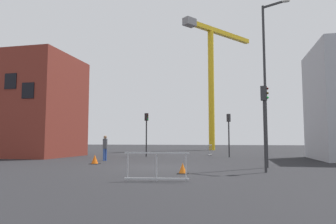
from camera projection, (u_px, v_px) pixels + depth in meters
The scene contains 12 objects.
ground at pixel (152, 167), 17.50m from camera, with size 160.00×160.00×0.00m, color black.
brick_building at pixel (30, 107), 29.08m from camera, with size 8.32×7.35×9.29m.
construction_crane at pixel (212, 67), 48.07m from camera, with size 9.92×12.52×19.32m.
streetlamp_tall at pixel (267, 73), 17.47m from camera, with size 1.45×0.86×9.26m.
traffic_light_crosswalk at pixel (146, 127), 29.05m from camera, with size 0.39×0.34×4.04m.
traffic_light_far at pixel (229, 128), 27.84m from camera, with size 0.36×0.38×3.87m.
traffic_light_near at pixel (265, 114), 14.86m from camera, with size 0.39×0.29×4.13m.
pedestrian_walking at pixel (105, 146), 23.05m from camera, with size 0.34×0.34×1.86m.
safety_barrier_rear at pixel (157, 166), 11.55m from camera, with size 2.41×0.39×1.08m.
safety_barrier_mid_span at pixel (210, 150), 30.29m from camera, with size 0.19×2.14×1.08m.
traffic_cone_by_barrier at pixel (183, 169), 14.12m from camera, with size 0.49×0.49×0.49m.
traffic_cone_orange at pixel (95, 160), 19.84m from camera, with size 0.58×0.58×0.59m.
Camera 1 is at (4.65, -17.11, 1.53)m, focal length 33.19 mm.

